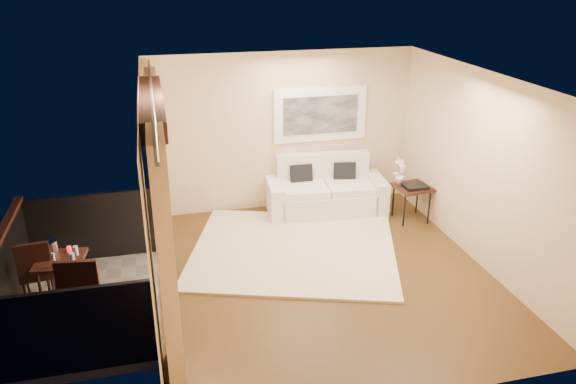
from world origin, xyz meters
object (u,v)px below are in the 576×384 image
object	(u,v)px
bistro_table	(61,265)
ice_bucket	(50,248)
sofa	(325,192)
side_table	(412,190)
balcony_chair_near	(78,301)
balcony_chair_far	(36,269)
orchid	(400,171)

from	to	relation	value
bistro_table	ice_bucket	xyz separation A→B (m)	(-0.11, 0.12, 0.18)
sofa	side_table	bearing A→B (deg)	-23.89
balcony_chair_near	ice_bucket	xyz separation A→B (m)	(-0.40, 1.07, 0.15)
balcony_chair_near	ice_bucket	size ratio (longest dim) A/B	5.30
sofa	balcony_chair_near	bearing A→B (deg)	-136.77
sofa	balcony_chair_near	distance (m)	4.79
side_table	balcony_chair_far	distance (m)	5.76
orchid	ice_bucket	distance (m)	5.42
bistro_table	ice_bucket	bearing A→B (deg)	132.32
side_table	balcony_chair_far	bearing A→B (deg)	-167.30
orchid	ice_bucket	size ratio (longest dim) A/B	2.35
orchid	balcony_chair_near	xyz separation A→B (m)	(-4.84, -2.43, -0.22)
ice_bucket	balcony_chair_far	bearing A→B (deg)	-166.58
sofa	orchid	bearing A→B (deg)	-22.15
side_table	bistro_table	size ratio (longest dim) A/B	0.94
sofa	ice_bucket	bearing A→B (deg)	-150.56
side_table	ice_bucket	world-z (taller)	ice_bucket
sofa	side_table	world-z (taller)	sofa
side_table	ice_bucket	xyz separation A→B (m)	(-5.42, -1.22, 0.22)
balcony_chair_far	orchid	bearing A→B (deg)	-172.13
sofa	ice_bucket	size ratio (longest dim) A/B	10.32
ice_bucket	orchid	bearing A→B (deg)	14.52
side_table	balcony_chair_near	size ratio (longest dim) A/B	0.59
bistro_table	sofa	bearing A→B (deg)	26.76
balcony_chair_near	ice_bucket	bearing A→B (deg)	119.30
balcony_chair_far	sofa	bearing A→B (deg)	-162.27
balcony_chair_far	ice_bucket	size ratio (longest dim) A/B	4.57
orchid	bistro_table	size ratio (longest dim) A/B	0.71
sofa	side_table	distance (m)	1.47
balcony_chair_far	bistro_table	bearing A→B (deg)	160.35
ice_bucket	sofa	bearing A→B (deg)	24.82
bistro_table	balcony_chair_near	distance (m)	1.00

